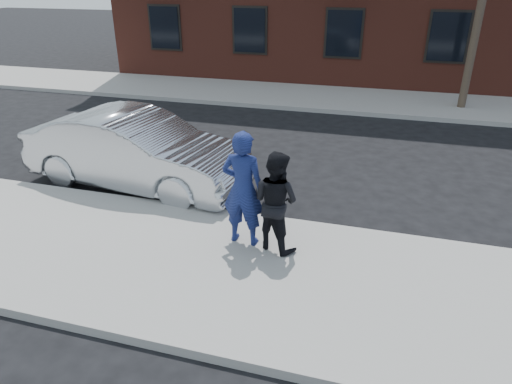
% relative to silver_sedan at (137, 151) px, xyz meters
% --- Properties ---
extents(ground, '(100.00, 100.00, 0.00)m').
position_rel_silver_sedan_xyz_m(ground, '(3.13, -2.45, -0.82)').
color(ground, black).
rests_on(ground, ground).
extents(near_sidewalk, '(50.00, 3.50, 0.15)m').
position_rel_silver_sedan_xyz_m(near_sidewalk, '(3.13, -2.70, -0.75)').
color(near_sidewalk, gray).
rests_on(near_sidewalk, ground).
extents(near_curb, '(50.00, 0.10, 0.15)m').
position_rel_silver_sedan_xyz_m(near_curb, '(3.13, -0.90, -0.75)').
color(near_curb, '#999691').
rests_on(near_curb, ground).
extents(far_sidewalk, '(50.00, 3.50, 0.15)m').
position_rel_silver_sedan_xyz_m(far_sidewalk, '(3.13, 8.80, -0.75)').
color(far_sidewalk, gray).
rests_on(far_sidewalk, ground).
extents(far_curb, '(50.00, 0.10, 0.15)m').
position_rel_silver_sedan_xyz_m(far_curb, '(3.13, 7.00, -0.75)').
color(far_curb, '#999691').
rests_on(far_curb, ground).
extents(silver_sedan, '(5.17, 2.29, 1.65)m').
position_rel_silver_sedan_xyz_m(silver_sedan, '(0.00, 0.00, 0.00)').
color(silver_sedan, '#B7BABF').
rests_on(silver_sedan, ground).
extents(man_hoodie, '(0.75, 0.55, 1.98)m').
position_rel_silver_sedan_xyz_m(man_hoodie, '(3.02, -1.86, 0.32)').
color(man_hoodie, navy).
rests_on(man_hoodie, near_sidewalk).
extents(man_peacoat, '(1.01, 0.91, 1.70)m').
position_rel_silver_sedan_xyz_m(man_peacoat, '(3.58, -1.87, 0.17)').
color(man_peacoat, black).
rests_on(man_peacoat, near_sidewalk).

